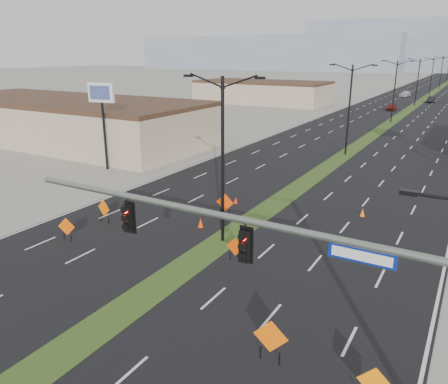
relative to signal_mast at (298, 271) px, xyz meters
The scene contains 29 objects.
ground 10.01m from the signal_mast, 166.85° to the right, with size 600.00×600.00×0.00m, color gray.
road_surface 98.49m from the signal_mast, 94.99° to the left, with size 25.00×400.00×0.02m, color black.
median_strip 98.49m from the signal_mast, 94.99° to the left, with size 2.00×400.00×0.04m, color #2F4418.
building_sw_near 51.83m from the signal_mast, 147.26° to the left, with size 40.00×16.00×5.00m, color tan.
building_sw_far 92.41m from the signal_mast, 116.04° to the left, with size 30.00×14.00×4.50m, color tan.
mesa_west 306.35m from the signal_mast, 114.82° to the left, with size 180.00×50.00×22.00m, color gray.
mesa_backdrop 320.53m from the signal_mast, 96.91° to the left, with size 140.00×50.00×32.00m, color gray.
signal_mast is the anchor object (origin of this frame).
streetlight_0 13.18m from the signal_mast, 130.54° to the left, with size 5.15×0.24×10.02m.
streetlight_1 38.96m from the signal_mast, 102.69° to the left, with size 5.15×0.24×10.02m.
streetlight_2 66.56m from the signal_mast, 97.39° to the left, with size 5.15×0.24×10.02m.
streetlight_3 94.39m from the signal_mast, 95.20° to the left, with size 5.15×0.24×10.02m.
streetlight_4 122.30m from the signal_mast, 94.01° to the left, with size 5.15×0.24×10.02m.
streetlight_5 150.25m from the signal_mast, 93.26° to the left, with size 5.15×0.24×10.02m.
streetlight_6 178.21m from the signal_mast, 92.75° to the left, with size 5.15×0.24×10.02m.
car_left 84.29m from the signal_mast, 97.87° to the left, with size 1.65×4.11×1.40m, color maroon.
car_mid 103.53m from the signal_mast, 93.44° to the left, with size 1.47×4.22×1.39m, color black.
car_far 115.93m from the signal_mast, 96.81° to the left, with size 2.02×4.97×1.44m, color #B4B9BE.
construction_sign_0 18.16m from the signal_mast, 163.02° to the left, with size 1.10×0.37×1.52m.
construction_sign_1 19.65m from the signal_mast, 153.40° to the left, with size 1.24×0.26×1.67m.
construction_sign_2 17.73m from the signal_mast, 127.53° to the left, with size 1.30×0.18×1.74m.
construction_sign_3 11.05m from the signal_mast, 129.43° to the left, with size 1.08×0.11×1.43m.
construction_sign_4 4.73m from the signal_mast, 22.09° to the left, with size 1.12×0.18×1.50m.
construction_sign_5 4.17m from the signal_mast, 137.21° to the left, with size 1.34×0.24×1.79m.
cone_0 12.72m from the signal_mast, 126.66° to the left, with size 0.41×0.41×0.68m, color #FF6005.
cone_1 16.30m from the signal_mast, 134.44° to the left, with size 0.39×0.39×0.65m, color #DB3E04.
cone_2 19.39m from the signal_mast, 96.26° to the left, with size 0.36×0.36×0.59m, color #FA6A05.
cone_3 20.65m from the signal_mast, 124.11° to the left, with size 0.32×0.32×0.53m, color #F13205.
pole_sign_west 33.78m from the signal_mast, 144.87° to the left, with size 2.79×0.82×8.50m.
Camera 1 is at (12.64, -9.59, 11.22)m, focal length 35.00 mm.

